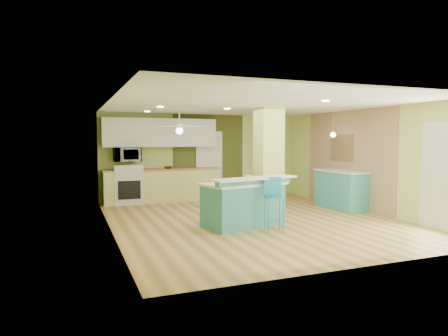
{
  "coord_description": "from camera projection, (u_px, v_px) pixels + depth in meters",
  "views": [
    {
      "loc": [
        -3.73,
        -7.85,
        1.77
      ],
      "look_at": [
        -0.51,
        0.4,
        1.13
      ],
      "focal_mm": 32.0,
      "sensor_mm": 36.0,
      "label": 1
    }
  ],
  "objects": [
    {
      "name": "pendant_lamp",
      "position": [
        333.0,
        135.0,
        10.29
      ],
      "size": [
        0.14,
        0.14,
        0.69
      ],
      "color": "white",
      "rests_on": "ceiling"
    },
    {
      "name": "french_door",
      "position": [
        444.0,
        177.0,
        7.63
      ],
      "size": [
        0.04,
        1.08,
        2.1
      ],
      "primitive_type": "cube",
      "color": "silver",
      "rests_on": "floor"
    },
    {
      "name": "column",
      "position": [
        268.0,
        161.0,
        9.38
      ],
      "size": [
        0.55,
        0.55,
        2.5
      ],
      "primitive_type": "cube",
      "color": "#D0E369",
      "rests_on": "floor"
    },
    {
      "name": "canister",
      "position": [
        249.0,
        179.0,
        8.0
      ],
      "size": [
        0.17,
        0.17,
        0.16
      ],
      "primitive_type": "cylinder",
      "color": "yellow",
      "rests_on": "peninsula"
    },
    {
      "name": "peninsula",
      "position": [
        244.0,
        203.0,
        8.12
      ],
      "size": [
        1.99,
        1.41,
        1.02
      ],
      "rotation": [
        0.0,
        0.0,
        0.24
      ],
      "color": "teal",
      "rests_on": "floor"
    },
    {
      "name": "wall_back",
      "position": [
        202.0,
        156.0,
        11.94
      ],
      "size": [
        6.0,
        0.01,
        2.5
      ],
      "primitive_type": "cube",
      "color": "#C7D673",
      "rests_on": "floor"
    },
    {
      "name": "wood_panel",
      "position": [
        347.0,
        159.0,
        10.32
      ],
      "size": [
        0.02,
        3.4,
        2.5
      ],
      "primitive_type": "cube",
      "color": "#987657",
      "rests_on": "floor"
    },
    {
      "name": "bar_stool",
      "position": [
        274.0,
        195.0,
        7.69
      ],
      "size": [
        0.42,
        0.42,
        1.04
      ],
      "rotation": [
        0.0,
        0.0,
        -0.26
      ],
      "color": "teal",
      "rests_on": "floor"
    },
    {
      "name": "ceiling",
      "position": [
        253.0,
        105.0,
        8.59
      ],
      "size": [
        6.0,
        7.0,
        0.01
      ],
      "primitive_type": "cube",
      "color": "white",
      "rests_on": "wall_back"
    },
    {
      "name": "wall_front",
      "position": [
        363.0,
        177.0,
        5.42
      ],
      "size": [
        6.0,
        0.01,
        2.5
      ],
      "primitive_type": "cube",
      "color": "#C7D673",
      "rests_on": "floor"
    },
    {
      "name": "wall_decor",
      "position": [
        342.0,
        147.0,
        10.48
      ],
      "size": [
        0.03,
        0.9,
        0.7
      ],
      "primitive_type": "cube",
      "color": "brown",
      "rests_on": "wood_panel"
    },
    {
      "name": "interior_door",
      "position": [
        209.0,
        165.0,
        11.99
      ],
      "size": [
        0.82,
        0.05,
        2.0
      ],
      "primitive_type": "cube",
      "color": "white",
      "rests_on": "floor"
    },
    {
      "name": "wall_left",
      "position": [
        110.0,
        166.0,
        7.59
      ],
      "size": [
        0.01,
        7.0,
        2.5
      ],
      "primitive_type": "cube",
      "color": "#C7D673",
      "rests_on": "floor"
    },
    {
      "name": "side_counter",
      "position": [
        341.0,
        189.0,
        10.14
      ],
      "size": [
        0.65,
        1.52,
        0.98
      ],
      "color": "teal",
      "rests_on": "floor"
    },
    {
      "name": "fruit_bowl",
      "position": [
        168.0,
        168.0,
        11.21
      ],
      "size": [
        0.33,
        0.33,
        0.06
      ],
      "primitive_type": "imported",
      "rotation": [
        0.0,
        0.0,
        -0.33
      ],
      "color": "#3D2A19",
      "rests_on": "kitchen_run"
    },
    {
      "name": "upper_cabinets",
      "position": [
        160.0,
        133.0,
        11.25
      ],
      "size": [
        3.2,
        0.34,
        0.8
      ],
      "primitive_type": "cube",
      "color": "white",
      "rests_on": "wall_back"
    },
    {
      "name": "microwave",
      "position": [
        127.0,
        155.0,
        10.83
      ],
      "size": [
        0.7,
        0.48,
        0.39
      ],
      "primitive_type": "imported",
      "color": "white",
      "rests_on": "wall_back"
    },
    {
      "name": "olive_accent",
      "position": [
        209.0,
        156.0,
        12.0
      ],
      "size": [
        2.2,
        0.02,
        2.5
      ],
      "primitive_type": "cube",
      "color": "#454D1F",
      "rests_on": "floor"
    },
    {
      "name": "floor",
      "position": [
        252.0,
        220.0,
        8.77
      ],
      "size": [
        6.0,
        7.0,
        0.01
      ],
      "primitive_type": "cube",
      "color": "olive",
      "rests_on": "ground"
    },
    {
      "name": "wall_right",
      "position": [
        364.0,
        160.0,
        9.77
      ],
      "size": [
        0.01,
        7.0,
        2.5
      ],
      "primitive_type": "cube",
      "color": "#C7D673",
      "rests_on": "floor"
    },
    {
      "name": "kitchen_run",
      "position": [
        162.0,
        185.0,
        11.24
      ],
      "size": [
        3.25,
        0.63,
        0.94
      ],
      "color": "#D4D46F",
      "rests_on": "floor"
    },
    {
      "name": "stove",
      "position": [
        128.0,
        187.0,
        10.89
      ],
      "size": [
        0.76,
        0.66,
        1.08
      ],
      "color": "silver",
      "rests_on": "floor"
    },
    {
      "name": "ceiling_fan",
      "position": [
        179.0,
        127.0,
        10.08
      ],
      "size": [
        1.41,
        1.41,
        0.61
      ],
      "color": "silver",
      "rests_on": "ceiling"
    }
  ]
}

